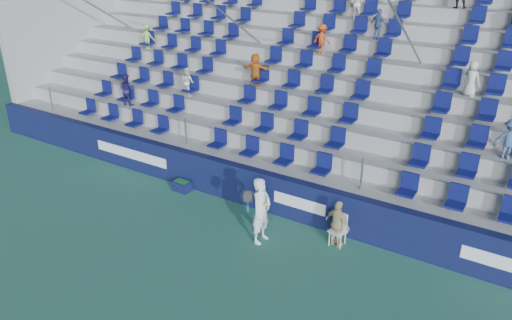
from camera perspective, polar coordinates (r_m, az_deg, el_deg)
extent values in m
plane|color=#2D6952|center=(12.87, -7.60, -11.06)|extent=(70.00, 70.00, 0.00)
cube|color=#11163E|center=(14.73, 0.07, -3.28)|extent=(24.00, 0.30, 1.20)
cube|color=white|center=(17.56, -14.13, 0.68)|extent=(3.20, 0.02, 0.34)
cube|color=white|center=(13.94, 4.95, -4.96)|extent=(1.60, 0.02, 0.34)
cube|color=#979792|center=(15.17, 1.24, -2.44)|extent=(24.00, 0.85, 1.20)
cube|color=#979792|center=(15.72, 2.86, -0.46)|extent=(24.00, 0.85, 1.70)
cube|color=#979792|center=(16.31, 4.36, 1.38)|extent=(24.00, 0.85, 2.20)
cube|color=#979792|center=(16.92, 5.76, 3.10)|extent=(24.00, 0.85, 2.70)
cube|color=#979792|center=(17.56, 7.06, 4.68)|extent=(24.00, 0.85, 3.20)
cube|color=#979792|center=(18.21, 8.28, 6.15)|extent=(24.00, 0.85, 3.70)
cube|color=#979792|center=(18.89, 9.41, 7.52)|extent=(24.00, 0.85, 4.20)
cube|color=#979792|center=(19.58, 10.48, 8.79)|extent=(24.00, 0.85, 4.70)
cube|color=#979792|center=(20.29, 11.47, 9.97)|extent=(24.00, 0.85, 5.20)
cube|color=#979792|center=(20.80, 12.29, 11.65)|extent=(24.00, 0.50, 6.20)
cube|color=#979792|center=(24.58, -19.02, 11.56)|extent=(0.30, 7.65, 5.20)
cube|color=#0C114C|center=(14.77, 1.27, 0.87)|extent=(16.05, 0.50, 0.70)
cube|color=#0C114C|center=(15.27, 2.95, 3.65)|extent=(16.05, 0.50, 0.70)
cube|color=#0C114C|center=(15.81, 4.52, 6.24)|extent=(16.05, 0.50, 0.70)
cube|color=#0C114C|center=(16.40, 6.00, 8.65)|extent=(16.05, 0.50, 0.70)
cube|color=#0C114C|center=(17.02, 7.39, 10.89)|extent=(16.05, 0.50, 0.70)
cube|color=#0C114C|center=(17.68, 8.70, 12.96)|extent=(16.05, 0.50, 0.70)
cube|color=#0C114C|center=(18.36, 9.94, 14.87)|extent=(16.05, 0.50, 0.70)
cube|color=#0C114C|center=(19.07, 11.10, 16.63)|extent=(16.05, 0.50, 0.70)
cylinder|color=gray|center=(18.31, -1.23, 14.55)|extent=(0.06, 7.68, 4.55)
cylinder|color=gray|center=(15.85, 17.58, 11.99)|extent=(0.06, 7.68, 4.55)
cylinder|color=gray|center=(22.75, -16.21, 15.50)|extent=(0.06, 7.68, 4.55)
imported|color=silver|center=(18.96, 11.44, 17.17)|extent=(0.58, 0.47, 1.10)
imported|color=silver|center=(18.06, -7.82, 8.86)|extent=(0.57, 0.50, 1.01)
imported|color=#C74517|center=(17.75, 7.55, 13.55)|extent=(0.69, 0.45, 0.99)
imported|color=beige|center=(15.59, 23.42, 8.52)|extent=(0.58, 0.47, 1.01)
imported|color=#3F558A|center=(17.84, 13.81, 14.82)|extent=(0.65, 0.44, 1.02)
imported|color=#3B5883|center=(14.10, 26.99, 2.13)|extent=(0.71, 0.46, 1.05)
imported|color=orange|center=(17.25, -0.06, 10.27)|extent=(1.08, 0.52, 1.12)
imported|color=#8BC44E|center=(21.35, -12.29, 13.61)|extent=(0.70, 0.48, 1.01)
imported|color=#1C1746|center=(19.07, -14.58, 7.79)|extent=(0.61, 0.50, 1.16)
imported|color=silver|center=(12.96, 0.60, -5.79)|extent=(0.45, 0.67, 1.82)
cylinder|color=navy|center=(12.82, -0.95, -5.39)|extent=(0.03, 0.03, 0.28)
torus|color=black|center=(12.67, -0.96, -4.21)|extent=(0.30, 0.17, 0.28)
plane|color=#262626|center=(12.67, -0.96, -4.21)|extent=(0.30, 0.16, 0.29)
sphere|color=#C3DE33|center=(12.55, 1.09, -5.27)|extent=(0.07, 0.07, 0.07)
sphere|color=#C3DE33|center=(12.58, 1.24, -5.04)|extent=(0.07, 0.07, 0.07)
cube|color=white|center=(13.22, 9.33, -8.05)|extent=(0.47, 0.47, 0.04)
cube|color=white|center=(13.24, 9.72, -6.81)|extent=(0.38, 0.13, 0.48)
cylinder|color=white|center=(13.26, 8.37, -8.96)|extent=(0.03, 0.03, 0.39)
cylinder|color=white|center=(13.16, 9.62, -9.32)|extent=(0.03, 0.03, 0.39)
cylinder|color=white|center=(13.50, 8.93, -8.33)|extent=(0.03, 0.03, 0.39)
cylinder|color=white|center=(13.41, 10.16, -8.69)|extent=(0.03, 0.03, 0.39)
imported|color=tan|center=(13.05, 9.31, -7.22)|extent=(0.83, 0.53, 1.31)
cube|color=#10153D|center=(16.02, -8.45, -2.95)|extent=(0.60, 0.40, 0.32)
cube|color=#1E662D|center=(15.99, -8.47, -2.72)|extent=(0.49, 0.29, 0.19)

